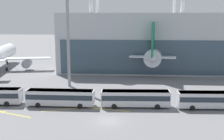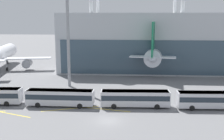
{
  "view_description": "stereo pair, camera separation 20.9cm",
  "coord_description": "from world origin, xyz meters",
  "px_view_note": "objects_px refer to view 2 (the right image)",
  "views": [
    {
      "loc": [
        3.76,
        -43.63,
        16.87
      ],
      "look_at": [
        -1.04,
        23.66,
        4.0
      ],
      "focal_mm": 45.0,
      "sensor_mm": 36.0,
      "label": 1
    },
    {
      "loc": [
        3.96,
        -43.61,
        16.87
      ],
      "look_at": [
        -1.04,
        23.66,
        4.0
      ],
      "focal_mm": 45.0,
      "sensor_mm": 36.0,
      "label": 2
    }
  ],
  "objects_px": {
    "shuttle_bus_3": "(212,99)",
    "floodlight_mast": "(68,24)",
    "shuttle_bus_2": "(135,98)",
    "shuttle_bus_1": "(60,97)",
    "airliner_at_gate_far": "(156,52)"
  },
  "relations": [
    {
      "from": "shuttle_bus_3",
      "to": "floodlight_mast",
      "type": "bearing_deg",
      "value": 150.95
    },
    {
      "from": "shuttle_bus_2",
      "to": "shuttle_bus_3",
      "type": "distance_m",
      "value": 14.27
    },
    {
      "from": "shuttle_bus_1",
      "to": "shuttle_bus_2",
      "type": "distance_m",
      "value": 14.28
    },
    {
      "from": "shuttle_bus_2",
      "to": "airliner_at_gate_far",
      "type": "bearing_deg",
      "value": 77.36
    },
    {
      "from": "floodlight_mast",
      "to": "shuttle_bus_1",
      "type": "bearing_deg",
      "value": -83.6
    },
    {
      "from": "shuttle_bus_2",
      "to": "shuttle_bus_3",
      "type": "bearing_deg",
      "value": -2.35
    },
    {
      "from": "shuttle_bus_2",
      "to": "floodlight_mast",
      "type": "height_order",
      "value": "floodlight_mast"
    },
    {
      "from": "shuttle_bus_3",
      "to": "airliner_at_gate_far",
      "type": "bearing_deg",
      "value": 98.18
    },
    {
      "from": "shuttle_bus_2",
      "to": "shuttle_bus_3",
      "type": "xyz_separation_m",
      "value": [
        14.27,
        0.08,
        0.0
      ]
    },
    {
      "from": "airliner_at_gate_far",
      "to": "shuttle_bus_3",
      "type": "distance_m",
      "value": 39.94
    },
    {
      "from": "shuttle_bus_1",
      "to": "floodlight_mast",
      "type": "xyz_separation_m",
      "value": [
        -1.76,
        15.66,
        13.26
      ]
    },
    {
      "from": "airliner_at_gate_far",
      "to": "shuttle_bus_2",
      "type": "relative_size",
      "value": 2.9
    },
    {
      "from": "shuttle_bus_1",
      "to": "floodlight_mast",
      "type": "height_order",
      "value": "floodlight_mast"
    },
    {
      "from": "shuttle_bus_1",
      "to": "shuttle_bus_2",
      "type": "relative_size",
      "value": 0.99
    },
    {
      "from": "shuttle_bus_1",
      "to": "shuttle_bus_3",
      "type": "distance_m",
      "value": 28.54
    }
  ]
}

